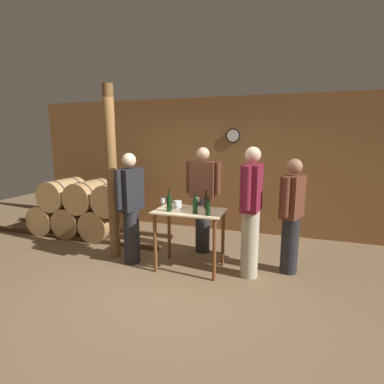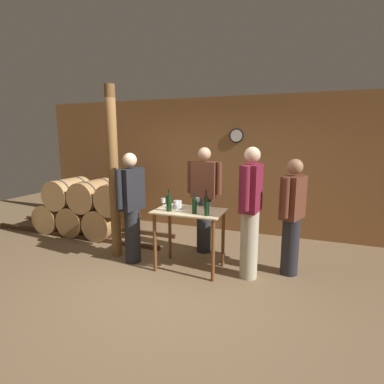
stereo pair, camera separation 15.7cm
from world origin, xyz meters
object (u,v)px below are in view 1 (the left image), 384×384
(wine_glass_near_right, at_px, (198,200))
(person_visitor_near_door, at_px, (251,210))
(wooden_post, at_px, (112,174))
(person_visitor_with_scarf, at_px, (203,198))
(ice_bucket, at_px, (178,205))
(wine_bottle_center, at_px, (206,202))
(wine_bottle_right, at_px, (208,208))
(person_visitor_bearded, at_px, (292,214))
(wine_bottle_far_left, at_px, (169,203))
(wine_glass_near_center, at_px, (176,204))
(person_host, at_px, (131,206))
(wine_glass_near_left, at_px, (163,201))
(wine_bottle_left, at_px, (195,206))

(wine_glass_near_right, height_order, person_visitor_near_door, person_visitor_near_door)
(wooden_post, distance_m, person_visitor_with_scarf, 1.50)
(ice_bucket, bearing_deg, person_visitor_near_door, 0.54)
(wooden_post, bearing_deg, wine_glass_near_right, 8.09)
(wine_bottle_center, height_order, ice_bucket, wine_bottle_center)
(wine_bottle_right, relative_size, person_visitor_bearded, 0.16)
(wine_glass_near_right, height_order, person_visitor_with_scarf, person_visitor_with_scarf)
(wine_bottle_far_left, xyz_separation_m, wine_glass_near_center, (0.11, 0.01, -0.00))
(wine_glass_near_center, distance_m, ice_bucket, 0.18)
(person_visitor_bearded, height_order, person_visitor_near_door, person_visitor_near_door)
(wine_bottle_right, bearing_deg, person_visitor_near_door, 22.26)
(person_host, bearing_deg, wine_glass_near_right, 18.58)
(wine_bottle_far_left, relative_size, person_visitor_near_door, 0.17)
(ice_bucket, distance_m, person_visitor_near_door, 1.06)
(wine_bottle_far_left, xyz_separation_m, wine_glass_near_right, (0.29, 0.39, -0.02))
(wine_bottle_far_left, xyz_separation_m, wine_glass_near_left, (-0.18, 0.19, -0.02))
(wine_glass_near_center, height_order, wine_glass_near_right, wine_glass_near_center)
(ice_bucket, bearing_deg, person_visitor_with_scarf, 75.66)
(wooden_post, bearing_deg, person_visitor_with_scarf, 27.24)
(person_visitor_bearded, bearing_deg, person_visitor_with_scarf, 165.40)
(person_visitor_bearded, bearing_deg, wine_bottle_center, -172.07)
(wooden_post, height_order, person_visitor_with_scarf, wooden_post)
(wine_bottle_right, height_order, wine_glass_near_right, wine_bottle_right)
(wine_bottle_left, bearing_deg, wine_glass_near_left, 161.12)
(wine_glass_near_left, distance_m, person_visitor_near_door, 1.30)
(person_host, bearing_deg, person_visitor_with_scarf, 41.46)
(wine_bottle_center, height_order, wine_glass_near_left, wine_bottle_center)
(person_host, xyz_separation_m, person_visitor_with_scarf, (0.90, 0.79, 0.04))
(wine_bottle_far_left, height_order, ice_bucket, wine_bottle_far_left)
(wooden_post, bearing_deg, person_host, -18.53)
(person_visitor_near_door, bearing_deg, wine_glass_near_center, -170.27)
(person_visitor_with_scarf, bearing_deg, wine_bottle_left, -80.05)
(wine_bottle_center, bearing_deg, person_visitor_bearded, 7.93)
(wine_bottle_left, height_order, wine_bottle_right, wine_bottle_left)
(wine_bottle_far_left, relative_size, person_host, 0.18)
(wine_glass_near_right, distance_m, person_visitor_with_scarf, 0.48)
(person_visitor_with_scarf, bearing_deg, wine_glass_near_right, -82.78)
(wine_bottle_center, height_order, wine_glass_near_center, wine_bottle_center)
(ice_bucket, bearing_deg, wine_bottle_left, -28.15)
(wine_glass_near_right, bearing_deg, ice_bucket, -137.04)
(wine_glass_near_right, relative_size, person_visitor_bearded, 0.08)
(wine_glass_near_center, relative_size, wine_glass_near_right, 1.13)
(wooden_post, height_order, wine_bottle_left, wooden_post)
(wine_glass_near_left, height_order, ice_bucket, wine_glass_near_left)
(wine_glass_near_right, relative_size, person_host, 0.08)
(wine_glass_near_right, xyz_separation_m, person_visitor_bearded, (1.35, 0.10, -0.13))
(ice_bucket, bearing_deg, wine_glass_near_center, -73.30)
(wooden_post, distance_m, wine_bottle_center, 1.54)
(wine_bottle_far_left, bearing_deg, ice_bucket, 71.02)
(wine_glass_near_right, xyz_separation_m, person_host, (-0.96, -0.32, -0.10))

